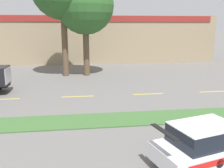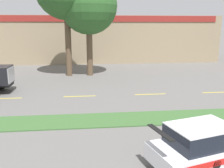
% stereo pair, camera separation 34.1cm
% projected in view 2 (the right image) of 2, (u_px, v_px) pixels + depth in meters
% --- Properties ---
extents(grass_verge, '(120.00, 2.16, 0.06)m').
position_uv_depth(grass_verge, '(113.00, 120.00, 13.92)').
color(grass_verge, '#3D6633').
rests_on(grass_verge, ground_plane).
extents(centre_line_3, '(2.40, 0.14, 0.01)m').
position_uv_depth(centre_line_3, '(5.00, 98.00, 18.08)').
color(centre_line_3, yellow).
rests_on(centre_line_3, ground_plane).
extents(centre_line_4, '(2.40, 0.14, 0.01)m').
position_uv_depth(centre_line_4, '(80.00, 96.00, 18.64)').
color(centre_line_4, yellow).
rests_on(centre_line_4, ground_plane).
extents(centre_line_5, '(2.40, 0.14, 0.01)m').
position_uv_depth(centre_line_5, '(150.00, 94.00, 19.20)').
color(centre_line_5, yellow).
rests_on(centre_line_5, ground_plane).
extents(centre_line_6, '(2.40, 0.14, 0.01)m').
position_uv_depth(centre_line_6, '(217.00, 92.00, 19.76)').
color(centre_line_6, yellow).
rests_on(centre_line_6, ground_plane).
extents(rally_car, '(4.47, 2.83, 1.71)m').
position_uv_depth(rally_car, '(204.00, 146.00, 9.11)').
color(rally_car, white).
rests_on(rally_car, ground_plane).
extents(store_building_backdrop, '(39.46, 12.10, 6.53)m').
position_uv_depth(store_building_backdrop, '(81.00, 38.00, 39.22)').
color(store_building_backdrop, '#9E896B').
rests_on(store_building_backdrop, ground_plane).
extents(tree_behind_right, '(5.81, 5.81, 11.51)m').
position_uv_depth(tree_behind_right, '(89.00, 0.00, 24.96)').
color(tree_behind_right, brown).
rests_on(tree_behind_right, ground_plane).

